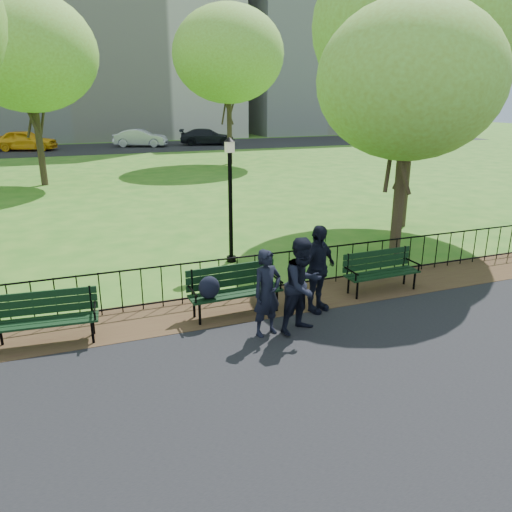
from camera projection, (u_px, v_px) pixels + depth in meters
name	position (u px, v px, depth m)	size (l,w,h in m)	color
ground	(283.00, 335.00, 9.00)	(120.00, 120.00, 0.00)	#2D6A1B
asphalt_path	(398.00, 456.00, 5.98)	(60.00, 9.20, 0.01)	black
dirt_strip	(254.00, 303.00, 10.33)	(60.00, 1.60, 0.01)	#3C2318
far_street	(109.00, 148.00, 40.14)	(70.00, 9.00, 0.01)	black
iron_fence	(246.00, 274.00, 10.63)	(24.06, 0.06, 1.00)	black
apartment_east	(325.00, 22.00, 56.74)	(20.00, 15.00, 24.00)	beige
park_bench_main	(224.00, 286.00, 9.57)	(1.86, 0.65, 1.04)	black
park_bench_left_a	(45.00, 312.00, 8.57)	(1.78, 0.69, 0.99)	black
park_bench_right_a	(380.00, 267.00, 10.88)	(1.72, 0.57, 0.97)	black
lamppost	(230.00, 196.00, 12.43)	(0.28, 0.28, 3.16)	black
tree_near_e	(409.00, 81.00, 12.33)	(4.61, 4.61, 6.43)	#2D2116
tree_mid_e	(419.00, 25.00, 14.61)	(6.28, 6.28, 8.75)	#2D2116
tree_far_c	(28.00, 53.00, 22.09)	(6.10, 6.10, 8.50)	#2D2116
tree_far_e	(228.00, 54.00, 29.20)	(6.57, 6.57, 9.16)	#2D2116
person_left	(267.00, 293.00, 8.79)	(0.58, 0.38, 1.59)	black
person_mid	(303.00, 285.00, 8.88)	(0.86, 0.45, 1.77)	black
person_right	(317.00, 269.00, 9.73)	(1.03, 0.42, 1.76)	black
taxi	(25.00, 140.00, 38.14)	(1.83, 4.55, 1.55)	yellow
sedan_silver	(141.00, 138.00, 41.01)	(1.50, 4.30, 1.42)	#B8BAC1
sedan_dark	(207.00, 137.00, 42.52)	(1.89, 4.65, 1.35)	black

